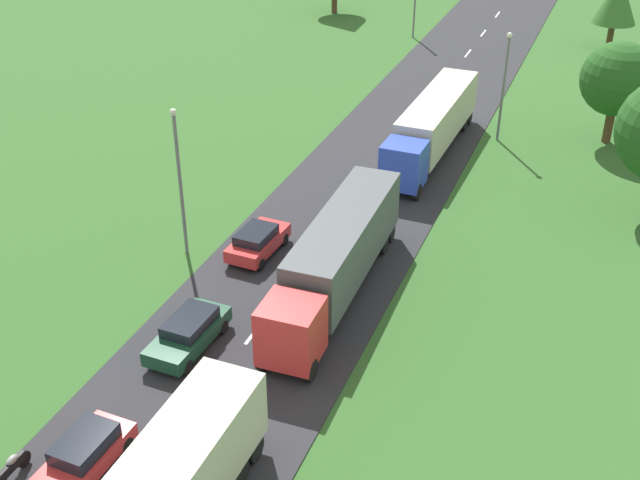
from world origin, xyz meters
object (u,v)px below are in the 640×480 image
object	(u,v)px
truck_third	(433,124)
car_second	(84,455)
motorcycle_courier	(11,468)
truck_second	(337,255)
lamppost_third	(504,81)
car_third	(189,332)
car_fourth	(258,241)
lamppost_second	(180,176)
tree_pine	(618,79)

from	to	relation	value
truck_third	car_second	world-z (taller)	truck_third
motorcycle_courier	truck_second	bearing A→B (deg)	66.48
lamppost_third	car_second	bearing A→B (deg)	-102.93
car_second	car_third	distance (m)	7.70
car_second	car_third	world-z (taller)	car_third
car_fourth	motorcycle_courier	size ratio (longest dim) A/B	2.12
car_third	lamppost_third	world-z (taller)	lamppost_third
lamppost_second	car_fourth	bearing A→B (deg)	18.28
lamppost_third	truck_third	bearing A→B (deg)	-133.12
lamppost_third	motorcycle_courier	bearing A→B (deg)	-105.73
truck_third	car_third	size ratio (longest dim) A/B	3.14
car_fourth	lamppost_second	size ratio (longest dim) A/B	0.51
truck_third	lamppost_second	size ratio (longest dim) A/B	1.78
car_second	truck_second	bearing A→B (deg)	72.42
car_fourth	tree_pine	world-z (taller)	tree_pine
car_third	motorcycle_courier	world-z (taller)	car_third
car_fourth	car_third	bearing A→B (deg)	-86.07
truck_third	car_fourth	bearing A→B (deg)	-108.04
truck_second	lamppost_third	size ratio (longest dim) A/B	1.83
lamppost_third	tree_pine	bearing A→B (deg)	18.89
motorcycle_courier	lamppost_third	xyz separation A→B (m)	(10.41, 36.97, 3.66)
truck_second	motorcycle_courier	size ratio (longest dim) A/B	7.03
car_third	motorcycle_courier	size ratio (longest dim) A/B	2.35
car_second	lamppost_third	size ratio (longest dim) A/B	0.56
truck_second	lamppost_second	world-z (taller)	lamppost_second
car_second	car_fourth	world-z (taller)	car_fourth
truck_second	car_third	size ratio (longest dim) A/B	2.99
tree_pine	car_third	bearing A→B (deg)	-116.70
lamppost_second	car_second	bearing A→B (deg)	-73.92
truck_second	lamppost_third	world-z (taller)	lamppost_third
car_second	motorcycle_courier	bearing A→B (deg)	-150.00
car_third	car_fourth	world-z (taller)	car_third
car_second	car_fourth	xyz separation A→B (m)	(-0.65, 15.90, 0.02)
car_fourth	lamppost_third	size ratio (longest dim) A/B	0.55
truck_third	truck_second	bearing A→B (deg)	-90.21
car_fourth	tree_pine	distance (m)	27.50
car_second	car_fourth	size ratio (longest dim) A/B	1.02
car_second	motorcycle_courier	world-z (taller)	car_second
truck_second	motorcycle_courier	bearing A→B (deg)	-113.52
car_fourth	lamppost_third	xyz separation A→B (m)	(8.85, 19.79, 3.36)
truck_second	lamppost_second	xyz separation A→B (m)	(-8.69, 0.68, 2.33)
car_third	motorcycle_courier	bearing A→B (deg)	-103.34
truck_third	lamppost_second	bearing A→B (deg)	-117.19
lamppost_second	lamppost_third	world-z (taller)	lamppost_second
lamppost_second	tree_pine	bearing A→B (deg)	50.24
car_second	lamppost_third	bearing A→B (deg)	77.07
car_second	tree_pine	distance (m)	41.16
truck_second	car_fourth	bearing A→B (deg)	159.91
car_second	car_fourth	bearing A→B (deg)	92.35
motorcycle_courier	truck_third	bearing A→B (deg)	78.49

